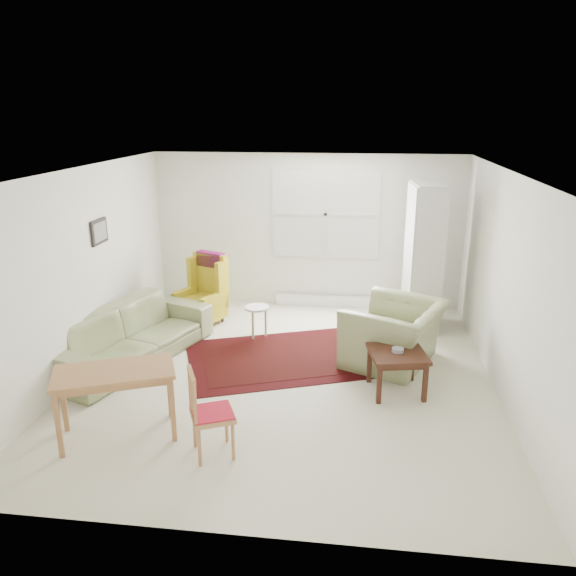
# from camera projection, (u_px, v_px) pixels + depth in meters

# --- Properties ---
(room) EXTENTS (5.04, 5.54, 2.51)m
(room) POSITION_uv_depth(u_px,v_px,m) (289.00, 274.00, 6.76)
(room) COLOR beige
(room) RESTS_ON ground
(rug) EXTENTS (3.06, 2.51, 0.03)m
(rug) POSITION_uv_depth(u_px,v_px,m) (289.00, 357.00, 7.46)
(rug) COLOR black
(rug) RESTS_ON ground
(sofa) EXTENTS (1.71, 2.57, 0.97)m
(sofa) POSITION_uv_depth(u_px,v_px,m) (129.00, 325.00, 7.26)
(sofa) COLOR #858D5E
(sofa) RESTS_ON ground
(armchair) EXTENTS (1.48, 1.55, 0.96)m
(armchair) POSITION_uv_depth(u_px,v_px,m) (394.00, 328.00, 7.18)
(armchair) COLOR #858D5E
(armchair) RESTS_ON ground
(wingback_chair) EXTENTS (0.83, 0.85, 1.08)m
(wingback_chair) POSITION_uv_depth(u_px,v_px,m) (200.00, 290.00, 8.49)
(wingback_chair) COLOR gold
(wingback_chair) RESTS_ON ground
(coffee_table) EXTENTS (0.73, 0.73, 0.51)m
(coffee_table) POSITION_uv_depth(u_px,v_px,m) (396.00, 372.00, 6.49)
(coffee_table) COLOR #3A1B12
(coffee_table) RESTS_ON ground
(stool) EXTENTS (0.41, 0.41, 0.47)m
(stool) POSITION_uv_depth(u_px,v_px,m) (257.00, 322.00, 8.08)
(stool) COLOR white
(stool) RESTS_ON ground
(cabinet) EXTENTS (0.51, 0.89, 2.17)m
(cabinet) POSITION_uv_depth(u_px,v_px,m) (424.00, 257.00, 8.22)
(cabinet) COLOR silver
(cabinet) RESTS_ON ground
(desk) EXTENTS (1.28, 0.97, 0.73)m
(desk) POSITION_uv_depth(u_px,v_px,m) (117.00, 403.00, 5.57)
(desk) COLOR #B07747
(desk) RESTS_ON ground
(desk_chair) EXTENTS (0.51, 0.51, 0.88)m
(desk_chair) POSITION_uv_depth(u_px,v_px,m) (212.00, 412.00, 5.25)
(desk_chair) COLOR #B07747
(desk_chair) RESTS_ON ground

